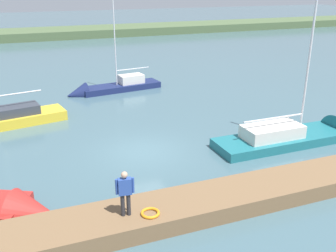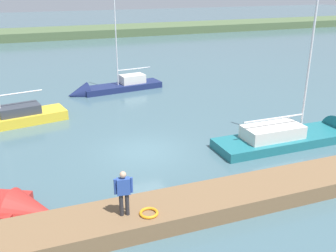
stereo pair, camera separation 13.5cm
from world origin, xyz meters
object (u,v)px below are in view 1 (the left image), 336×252
object	(u,v)px
life_ring_buoy	(150,213)
sailboat_far_right	(109,89)
sailboat_near_dock	(304,137)
person_on_dock	(125,191)

from	to	relation	value
life_ring_buoy	sailboat_far_right	size ratio (longest dim) A/B	0.08
life_ring_buoy	sailboat_near_dock	distance (m)	11.33
sailboat_near_dock	life_ring_buoy	bearing A→B (deg)	-156.34
life_ring_buoy	sailboat_far_right	bearing A→B (deg)	-98.44
sailboat_far_right	person_on_dock	world-z (taller)	sailboat_far_right
life_ring_buoy	sailboat_far_right	xyz separation A→B (m)	(-2.66, -17.93, -0.51)
sailboat_near_dock	sailboat_far_right	distance (m)	15.36
life_ring_buoy	person_on_dock	size ratio (longest dim) A/B	0.40
sailboat_near_dock	sailboat_far_right	xyz separation A→B (m)	(7.67, -13.31, 0.05)
sailboat_near_dock	person_on_dock	world-z (taller)	sailboat_near_dock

